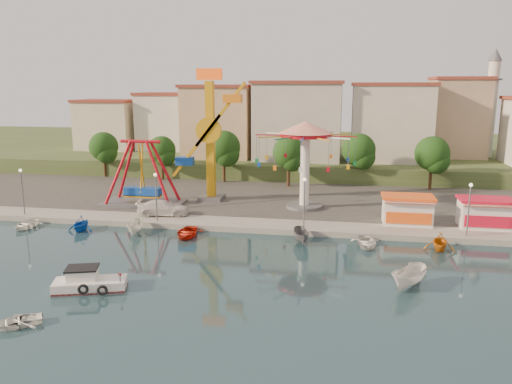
% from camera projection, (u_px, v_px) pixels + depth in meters
% --- Properties ---
extents(ground, '(200.00, 200.00, 0.00)m').
position_uv_depth(ground, '(192.00, 274.00, 40.71)').
color(ground, '#16343D').
rests_on(ground, ground).
extents(quay_deck, '(200.00, 100.00, 0.60)m').
position_uv_depth(quay_deck, '(284.00, 160.00, 100.32)').
color(quay_deck, '#9E998E').
rests_on(quay_deck, ground).
extents(asphalt_pad, '(90.00, 28.00, 0.01)m').
position_uv_depth(asphalt_pad, '(256.00, 191.00, 69.46)').
color(asphalt_pad, '#4C4944').
rests_on(asphalt_pad, quay_deck).
extents(hill_terrace, '(200.00, 60.00, 3.00)m').
position_uv_depth(hill_terrace, '(287.00, 151.00, 104.88)').
color(hill_terrace, '#384C26').
rests_on(hill_terrace, ground).
extents(pirate_ship_ride, '(10.00, 5.00, 8.00)m').
position_uv_depth(pirate_ship_ride, '(142.00, 174.00, 61.28)').
color(pirate_ship_ride, '#59595E').
rests_on(pirate_ship_ride, quay_deck).
extents(kamikaze_tower, '(6.54, 3.10, 16.50)m').
position_uv_depth(kamikaze_tower, '(212.00, 139.00, 62.47)').
color(kamikaze_tower, '#59595E').
rests_on(kamikaze_tower, quay_deck).
extents(wave_swinger, '(11.60, 11.60, 10.40)m').
position_uv_depth(wave_swinger, '(305.00, 145.00, 58.58)').
color(wave_swinger, '#59595E').
rests_on(wave_swinger, quay_deck).
extents(booth_left, '(5.40, 3.78, 3.08)m').
position_uv_depth(booth_left, '(407.00, 210.00, 52.93)').
color(booth_left, white).
rests_on(booth_left, quay_deck).
extents(booth_mid, '(5.40, 3.78, 3.08)m').
position_uv_depth(booth_mid, '(485.00, 213.00, 51.61)').
color(booth_mid, white).
rests_on(booth_mid, quay_deck).
extents(lamp_post_0, '(0.14, 0.14, 5.00)m').
position_uv_depth(lamp_post_0, '(23.00, 193.00, 56.66)').
color(lamp_post_0, '#59595E').
rests_on(lamp_post_0, quay_deck).
extents(lamp_post_1, '(0.14, 0.14, 5.00)m').
position_uv_depth(lamp_post_1, '(156.00, 198.00, 53.93)').
color(lamp_post_1, '#59595E').
rests_on(lamp_post_1, quay_deck).
extents(lamp_post_2, '(0.14, 0.14, 5.00)m').
position_uv_depth(lamp_post_2, '(304.00, 204.00, 51.20)').
color(lamp_post_2, '#59595E').
rests_on(lamp_post_2, quay_deck).
extents(lamp_post_3, '(0.14, 0.14, 5.00)m').
position_uv_depth(lamp_post_3, '(469.00, 211.00, 48.47)').
color(lamp_post_3, '#59595E').
rests_on(lamp_post_3, quay_deck).
extents(tree_0, '(4.60, 4.60, 7.19)m').
position_uv_depth(tree_0, '(104.00, 147.00, 79.57)').
color(tree_0, '#382314').
rests_on(tree_0, quay_deck).
extents(tree_1, '(4.35, 4.35, 6.80)m').
position_uv_depth(tree_1, '(162.00, 150.00, 77.22)').
color(tree_1, '#382314').
rests_on(tree_1, quay_deck).
extents(tree_2, '(5.02, 5.02, 7.85)m').
position_uv_depth(tree_2, '(224.00, 147.00, 74.95)').
color(tree_2, '#382314').
rests_on(tree_2, quay_deck).
extents(tree_3, '(4.68, 4.68, 7.32)m').
position_uv_depth(tree_3, '(289.00, 153.00, 71.93)').
color(tree_3, '#382314').
rests_on(tree_3, quay_deck).
extents(tree_4, '(4.86, 4.86, 7.60)m').
position_uv_depth(tree_4, '(359.00, 150.00, 73.06)').
color(tree_4, '#382314').
rests_on(tree_4, quay_deck).
extents(tree_5, '(4.83, 4.83, 7.54)m').
position_uv_depth(tree_5, '(432.00, 154.00, 69.61)').
color(tree_5, '#382314').
rests_on(tree_5, quay_deck).
extents(building_0, '(9.26, 9.53, 11.87)m').
position_uv_depth(building_0, '(88.00, 120.00, 88.85)').
color(building_0, beige).
rests_on(building_0, hill_terrace).
extents(building_1, '(12.33, 9.01, 8.63)m').
position_uv_depth(building_1, '(163.00, 128.00, 92.26)').
color(building_1, silver).
rests_on(building_1, hill_terrace).
extents(building_2, '(11.95, 9.28, 11.23)m').
position_uv_depth(building_2, '(233.00, 121.00, 90.30)').
color(building_2, tan).
rests_on(building_2, hill_terrace).
extents(building_3, '(12.59, 10.50, 9.20)m').
position_uv_depth(building_3, '(308.00, 130.00, 85.12)').
color(building_3, beige).
rests_on(building_3, hill_terrace).
extents(building_4, '(10.75, 9.23, 9.24)m').
position_uv_depth(building_4, '(387.00, 129.00, 86.09)').
color(building_4, beige).
rests_on(building_4, hill_terrace).
extents(building_5, '(12.77, 10.96, 11.21)m').
position_uv_depth(building_5, '(472.00, 125.00, 81.82)').
color(building_5, tan).
rests_on(building_5, hill_terrace).
extents(minaret, '(2.80, 2.80, 18.00)m').
position_uv_depth(minaret, '(491.00, 100.00, 83.90)').
color(minaret, silver).
rests_on(minaret, hill_terrace).
extents(cabin_motorboat, '(5.66, 3.53, 1.86)m').
position_uv_depth(cabin_motorboat, '(89.00, 283.00, 37.56)').
color(cabin_motorboat, white).
rests_on(cabin_motorboat, ground).
extents(rowboat_a, '(3.86, 4.22, 0.72)m').
position_uv_depth(rowboat_a, '(76.00, 278.00, 38.96)').
color(rowboat_a, silver).
rests_on(rowboat_a, ground).
extents(rowboat_b, '(3.97, 3.79, 0.67)m').
position_uv_depth(rowboat_b, '(16.00, 322.00, 31.85)').
color(rowboat_b, white).
rests_on(rowboat_b, ground).
extents(skiff, '(3.75, 4.47, 1.66)m').
position_uv_depth(skiff, '(409.00, 278.00, 37.79)').
color(skiff, silver).
rests_on(skiff, ground).
extents(van, '(6.12, 3.31, 1.68)m').
position_uv_depth(van, '(163.00, 208.00, 56.62)').
color(van, silver).
rests_on(van, quay_deck).
extents(moored_boat_0, '(2.76, 3.81, 0.78)m').
position_uv_depth(moored_boat_0, '(26.00, 224.00, 53.76)').
color(moored_boat_0, white).
rests_on(moored_boat_0, ground).
extents(moored_boat_1, '(2.76, 3.17, 1.64)m').
position_uv_depth(moored_boat_1, '(81.00, 223.00, 52.57)').
color(moored_boat_1, blue).
rests_on(moored_boat_1, ground).
extents(moored_boat_2, '(2.05, 3.82, 1.40)m').
position_uv_depth(moored_boat_2, '(135.00, 227.00, 51.55)').
color(moored_boat_2, silver).
rests_on(moored_boat_2, ground).
extents(moored_boat_3, '(3.14, 4.25, 0.85)m').
position_uv_depth(moored_boat_3, '(187.00, 233.00, 50.67)').
color(moored_boat_3, red).
rests_on(moored_boat_3, ground).
extents(moored_boat_5, '(2.20, 3.86, 1.40)m').
position_uv_depth(moored_boat_5, '(301.00, 236.00, 48.62)').
color(moored_boat_5, '#5A595E').
rests_on(moored_boat_5, ground).
extents(moored_boat_6, '(3.01, 4.02, 0.80)m').
position_uv_depth(moored_boat_6, '(366.00, 242.00, 47.63)').
color(moored_boat_6, silver).
rests_on(moored_boat_6, ground).
extents(moored_boat_7, '(3.37, 3.73, 1.73)m').
position_uv_depth(moored_boat_7, '(440.00, 241.00, 46.39)').
color(moored_boat_7, orange).
rests_on(moored_boat_7, ground).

